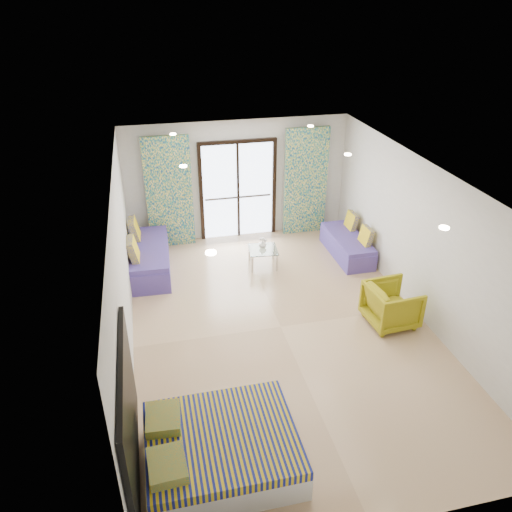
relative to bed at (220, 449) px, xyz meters
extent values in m
cube|color=black|center=(1.47, 6.26, 1.98)|extent=(1.76, 0.08, 0.08)
cube|color=black|center=(0.63, 6.26, 0.84)|extent=(0.08, 0.08, 2.20)
cube|color=black|center=(2.31, 6.26, 0.84)|extent=(0.08, 0.08, 2.20)
cube|color=black|center=(1.47, 6.26, 0.84)|extent=(0.05, 0.06, 2.20)
cube|color=#595451|center=(1.47, 6.28, 0.69)|extent=(1.52, 0.03, 0.04)
cube|color=silver|center=(-0.08, 6.12, 0.99)|extent=(1.00, 0.10, 2.50)
cube|color=silver|center=(3.02, 6.12, 0.99)|extent=(1.00, 0.10, 2.50)
cylinder|color=#FFE0B2|center=(0.07, 0.55, 2.41)|extent=(0.12, 0.12, 0.02)
cylinder|color=#FFE0B2|center=(2.87, 0.55, 2.41)|extent=(0.12, 0.12, 0.02)
cylinder|color=#FFE0B2|center=(0.07, 3.55, 2.41)|extent=(0.12, 0.12, 0.02)
cylinder|color=#FFE0B2|center=(2.87, 3.55, 2.41)|extent=(0.12, 0.12, 0.02)
cylinder|color=#FFE0B2|center=(0.07, 5.55, 2.41)|extent=(0.12, 0.12, 0.02)
cylinder|color=#FFE0B2|center=(2.87, 5.55, 2.41)|extent=(0.12, 0.12, 0.02)
cube|color=black|center=(-0.99, 0.00, 0.79)|extent=(0.06, 2.10, 1.50)
cube|color=silver|center=(-1.00, 1.25, 0.79)|extent=(0.02, 0.10, 0.10)
cube|color=silver|center=(0.02, 0.00, -0.08)|extent=(1.83, 1.46, 0.37)
cube|color=navy|center=(0.02, 0.00, 0.17)|extent=(1.81, 1.49, 0.14)
cube|color=#1A7555|center=(-0.63, -0.35, 0.30)|extent=(0.44, 0.52, 0.13)
cube|color=#1A7555|center=(-0.63, 0.35, 0.30)|extent=(0.45, 0.53, 0.13)
cube|color=#4E3E94|center=(-0.63, 5.04, -0.04)|extent=(0.85, 2.01, 0.44)
cube|color=#4E3E94|center=(-0.63, 5.04, 0.23)|extent=(0.84, 1.97, 0.11)
cube|color=navy|center=(-0.92, 4.59, 0.49)|extent=(0.24, 0.50, 0.46)
cube|color=navy|center=(-0.88, 5.52, 0.49)|extent=(0.24, 0.50, 0.46)
cube|color=#4E3E94|center=(3.57, 4.75, -0.08)|extent=(0.65, 1.66, 0.37)
cube|color=#4E3E94|center=(3.57, 4.75, 0.15)|extent=(0.64, 1.63, 0.09)
cube|color=navy|center=(3.81, 4.37, 0.36)|extent=(0.19, 0.42, 0.38)
cube|color=navy|center=(3.80, 5.14, 0.36)|extent=(0.19, 0.42, 0.38)
cylinder|color=silver|center=(1.40, 4.48, -0.07)|extent=(0.05, 0.05, 0.38)
cylinder|color=silver|center=(1.91, 4.43, -0.07)|extent=(0.05, 0.05, 0.38)
cylinder|color=silver|center=(1.45, 4.99, -0.07)|extent=(0.05, 0.05, 0.38)
cylinder|color=silver|center=(1.96, 4.94, -0.07)|extent=(0.05, 0.05, 0.38)
cube|color=#8CA59E|center=(1.68, 4.71, 0.11)|extent=(0.64, 0.64, 0.02)
sphere|color=white|center=(1.73, 4.71, 0.32)|extent=(0.07, 0.07, 0.07)
sphere|color=white|center=(1.69, 4.76, 0.34)|extent=(0.07, 0.07, 0.07)
sphere|color=white|center=(1.64, 4.72, 0.36)|extent=(0.07, 0.07, 0.07)
sphere|color=white|center=(1.68, 4.67, 0.38)|extent=(0.07, 0.07, 0.07)
imported|color=white|center=(1.69, 4.78, 0.20)|extent=(0.16, 0.17, 0.16)
imported|color=#9D9314|center=(3.36, 2.24, 0.15)|extent=(0.81, 0.85, 0.82)
camera|label=1|loc=(-0.51, -4.18, 4.94)|focal=35.00mm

